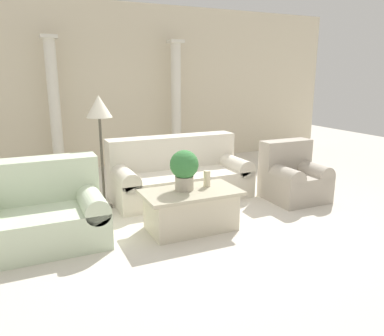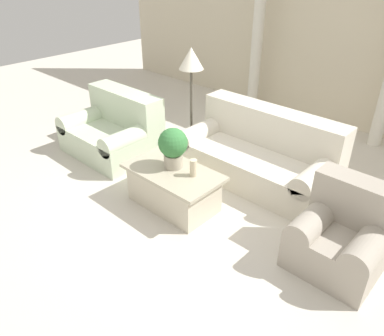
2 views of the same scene
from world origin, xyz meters
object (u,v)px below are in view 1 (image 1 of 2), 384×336
loveseat (40,211)px  sofa_long (178,174)px  armchair (293,176)px  coffee_table (191,209)px  potted_plant (184,168)px  floor_lamp (99,113)px

loveseat → sofa_long: bearing=23.2°
loveseat → armchair: (3.54, 0.01, -0.01)m
sofa_long → loveseat: size_ratio=1.52×
coffee_table → armchair: (1.87, 0.42, 0.10)m
potted_plant → armchair: bearing=10.3°
loveseat → potted_plant: (1.61, -0.33, 0.41)m
potted_plant → armchair: potted_plant is taller
sofa_long → armchair: bearing=-29.5°
potted_plant → loveseat: bearing=168.2°
coffee_table → armchair: armchair is taller
sofa_long → loveseat: (-2.03, -0.87, 0.00)m
sofa_long → floor_lamp: (-1.17, -0.09, 0.99)m
loveseat → coffee_table: size_ratio=1.17×
sofa_long → armchair: (1.51, -0.85, -0.00)m
loveseat → armchair: loveseat is taller
sofa_long → floor_lamp: floor_lamp is taller
loveseat → potted_plant: bearing=-11.8°
loveseat → floor_lamp: bearing=42.0°
sofa_long → armchair: sofa_long is taller
loveseat → coffee_table: bearing=-13.6°
coffee_table → potted_plant: bearing=129.7°
loveseat → floor_lamp: size_ratio=0.86×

